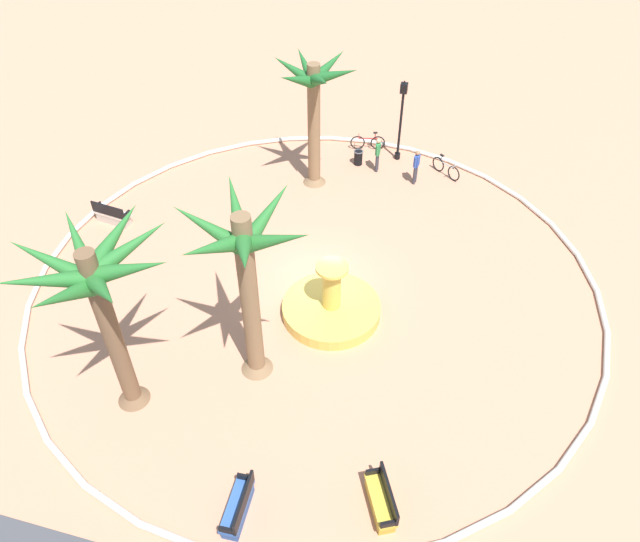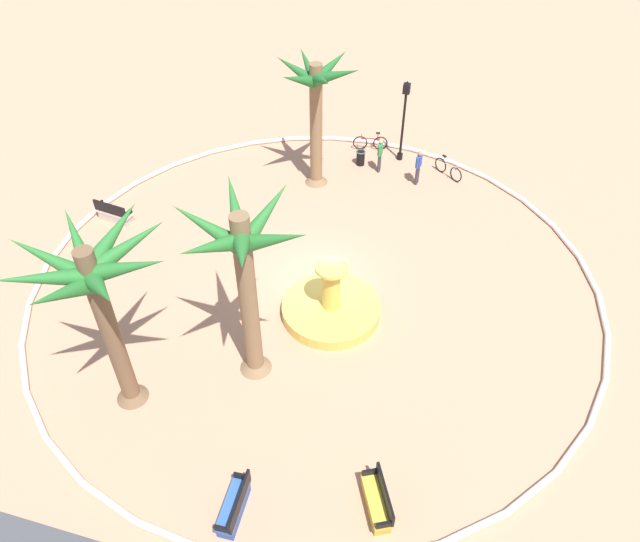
# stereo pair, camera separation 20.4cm
# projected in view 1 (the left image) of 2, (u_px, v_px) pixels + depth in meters

# --- Properties ---
(ground_plane) EXTENTS (80.00, 80.00, 0.00)m
(ground_plane) POSITION_uv_depth(u_px,v_px,m) (315.00, 281.00, 23.10)
(ground_plane) COLOR tan
(plaza_curb) EXTENTS (21.29, 21.29, 0.20)m
(plaza_curb) POSITION_uv_depth(u_px,v_px,m) (315.00, 279.00, 23.04)
(plaza_curb) COLOR silver
(plaza_curb) RESTS_ON ground
(fountain) EXTENTS (3.53, 3.53, 2.30)m
(fountain) POSITION_uv_depth(u_px,v_px,m) (331.00, 307.00, 21.63)
(fountain) COLOR gold
(fountain) RESTS_ON ground
(palm_tree_near_fountain) EXTENTS (4.50, 4.49, 6.36)m
(palm_tree_near_fountain) POSITION_uv_depth(u_px,v_px,m) (98.00, 291.00, 15.92)
(palm_tree_near_fountain) COLOR brown
(palm_tree_near_fountain) RESTS_ON ground
(palm_tree_by_curb) EXTENTS (3.84, 3.60, 5.92)m
(palm_tree_by_curb) POSITION_uv_depth(u_px,v_px,m) (314.00, 100.00, 25.29)
(palm_tree_by_curb) COLOR brown
(palm_tree_by_curb) RESTS_ON ground
(palm_tree_mid_plaza) EXTENTS (4.15, 4.09, 6.55)m
(palm_tree_mid_plaza) POSITION_uv_depth(u_px,v_px,m) (245.00, 266.00, 16.92)
(palm_tree_mid_plaza) COLOR brown
(palm_tree_mid_plaza) RESTS_ON ground
(bench_east) EXTENTS (0.56, 1.62, 1.00)m
(bench_east) POSITION_uv_depth(u_px,v_px,m) (238.00, 508.00, 16.11)
(bench_east) COLOR #335BA8
(bench_east) RESTS_ON ground
(bench_west) EXTENTS (1.15, 1.66, 1.00)m
(bench_west) POSITION_uv_depth(u_px,v_px,m) (381.00, 501.00, 16.25)
(bench_west) COLOR gold
(bench_west) RESTS_ON ground
(bench_north) EXTENTS (1.66, 0.73, 1.00)m
(bench_north) POSITION_uv_depth(u_px,v_px,m) (113.00, 216.00, 25.58)
(bench_north) COLOR beige
(bench_north) RESTS_ON ground
(lamppost) EXTENTS (0.32, 0.32, 4.03)m
(lamppost) POSITION_uv_depth(u_px,v_px,m) (401.00, 114.00, 27.96)
(lamppost) COLOR black
(lamppost) RESTS_ON ground
(trash_bin) EXTENTS (0.46, 0.46, 0.73)m
(trash_bin) POSITION_uv_depth(u_px,v_px,m) (358.00, 157.00, 28.92)
(trash_bin) COLOR black
(trash_bin) RESTS_ON ground
(bicycle_red_frame) EXTENTS (1.69, 0.55, 0.94)m
(bicycle_red_frame) POSITION_uv_depth(u_px,v_px,m) (368.00, 142.00, 29.95)
(bicycle_red_frame) COLOR black
(bicycle_red_frame) RESTS_ON ground
(bicycle_by_lamppost) EXTENTS (1.38, 1.12, 0.94)m
(bicycle_by_lamppost) POSITION_uv_depth(u_px,v_px,m) (446.00, 168.00, 28.21)
(bicycle_by_lamppost) COLOR black
(bicycle_by_lamppost) RESTS_ON ground
(person_cyclist_helmet) EXTENTS (0.22, 0.53, 1.70)m
(person_cyclist_helmet) POSITION_uv_depth(u_px,v_px,m) (378.00, 153.00, 28.12)
(person_cyclist_helmet) COLOR #33333D
(person_cyclist_helmet) RESTS_ON ground
(person_cyclist_photo) EXTENTS (0.26, 0.52, 1.70)m
(person_cyclist_photo) POSITION_uv_depth(u_px,v_px,m) (416.00, 165.00, 27.37)
(person_cyclist_photo) COLOR #33333D
(person_cyclist_photo) RESTS_ON ground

